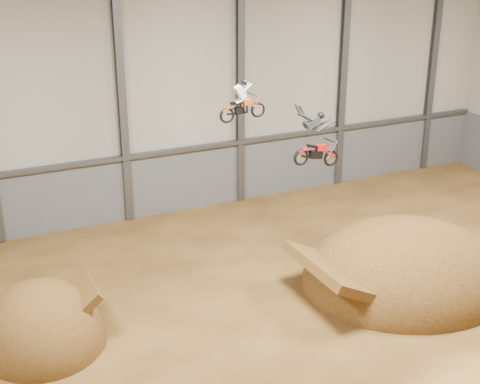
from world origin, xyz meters
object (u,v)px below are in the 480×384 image
object	(u,v)px
takeoff_ramp	(43,341)
landing_ramp	(404,282)
fmx_rider_a	(243,98)
fmx_rider_b	(316,136)

from	to	relation	value
takeoff_ramp	landing_ramp	xyz separation A→B (m)	(15.40, -2.15, 0.00)
takeoff_ramp	fmx_rider_a	distance (m)	11.96
landing_ramp	fmx_rider_a	distance (m)	11.60
landing_ramp	fmx_rider_b	world-z (taller)	fmx_rider_b
takeoff_ramp	landing_ramp	size ratio (longest dim) A/B	0.58
fmx_rider_a	fmx_rider_b	world-z (taller)	fmx_rider_a
landing_ramp	fmx_rider_a	world-z (taller)	fmx_rider_a
landing_ramp	fmx_rider_b	bearing A→B (deg)	142.07
takeoff_ramp	landing_ramp	world-z (taller)	landing_ramp
landing_ramp	fmx_rider_a	xyz separation A→B (m)	(-7.41, 1.20, 8.84)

